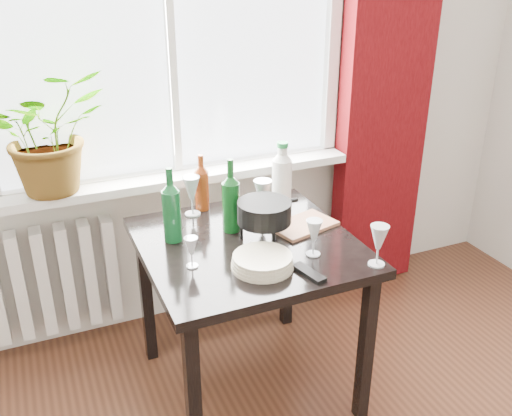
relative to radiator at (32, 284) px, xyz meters
name	(u,v)px	position (x,y,z in m)	size (l,w,h in m)	color
window	(167,5)	(0.75, 0.04, 1.22)	(1.72, 0.08, 1.62)	white
windowsill	(181,176)	(0.75, -0.03, 0.44)	(1.72, 0.20, 0.04)	white
curtain	(388,61)	(1.87, -0.06, 0.92)	(0.50, 0.12, 2.56)	#3D0508
radiator	(32,284)	(0.00, 0.00, 0.00)	(0.80, 0.10, 0.55)	silver
table	(248,261)	(0.85, -0.63, 0.27)	(0.85, 0.85, 0.74)	black
potted_plant	(48,132)	(0.18, -0.02, 0.73)	(0.48, 0.42, 0.54)	#32731E
wine_bottle_left	(171,204)	(0.58, -0.49, 0.52)	(0.07, 0.07, 0.32)	#0E4920
wine_bottle_right	(231,195)	(0.83, -0.50, 0.52)	(0.07, 0.07, 0.32)	#0D4416
bottle_amber	(202,182)	(0.78, -0.25, 0.49)	(0.06, 0.06, 0.27)	maroon
cleaning_bottle	(282,174)	(1.13, -0.36, 0.52)	(0.09, 0.09, 0.32)	silver
wineglass_front_right	(314,237)	(1.04, -0.83, 0.44)	(0.06, 0.06, 0.15)	silver
wineglass_far_right	(378,245)	(1.23, -0.99, 0.44)	(0.07, 0.07, 0.17)	silver
wineglass_back_center	(263,200)	(0.99, -0.47, 0.46)	(0.08, 0.08, 0.19)	silver
wineglass_back_left	(192,195)	(0.72, -0.29, 0.45)	(0.08, 0.08, 0.19)	#B2B8C0
wineglass_front_left	(191,252)	(0.58, -0.73, 0.42)	(0.05, 0.05, 0.12)	silver
plate_stack	(262,262)	(0.82, -0.84, 0.39)	(0.24, 0.24, 0.05)	beige
fondue_pot	(264,221)	(0.92, -0.64, 0.45)	(0.25, 0.22, 0.17)	black
tv_remote	(309,273)	(0.96, -0.96, 0.37)	(0.04, 0.15, 0.02)	black
cutting_board	(303,225)	(1.12, -0.60, 0.37)	(0.27, 0.17, 0.01)	#AE704E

